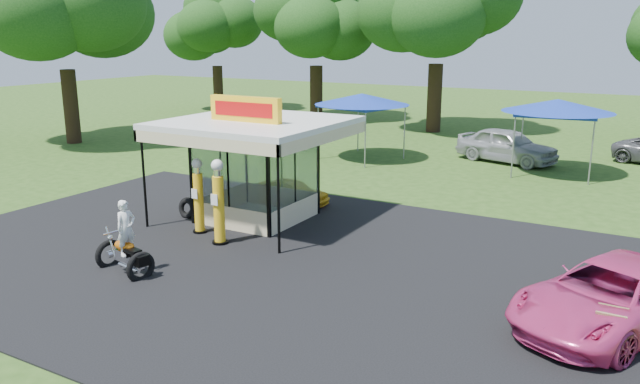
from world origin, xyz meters
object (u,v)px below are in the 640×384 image
Objects in this scene: gas_station_kiosk at (256,168)px; gas_pump_right at (219,204)px; kiosk_car at (292,192)px; bg_car_c at (507,145)px; pink_sedan at (612,296)px; motorcycle at (126,244)px; bg_car_a at (279,130)px; gas_pump_left at (199,198)px; a_frame_sign at (610,333)px; tent_east at (558,106)px; tent_west at (362,100)px.

gas_pump_right is at bearing -78.56° from gas_station_kiosk.
gas_pump_right is 0.92× the size of kiosk_car.
bg_car_c reaches higher than kiosk_car.
pink_sedan is at bearing -0.93° from gas_pump_right.
bg_car_a is at bearing 123.23° from motorcycle.
gas_pump_left is 4.46m from kiosk_car.
bg_car_c is at bearing 86.63° from motorcycle.
a_frame_sign is 17.19m from tent_east.
gas_pump_left is at bearing 110.50° from motorcycle.
kiosk_car is 12.78m from tent_east.
a_frame_sign is 12.99m from kiosk_car.
gas_pump_right reaches higher than bg_car_c.
gas_pump_left is 13.52m from tent_west.
gas_pump_right is 0.55× the size of tent_west.
gas_station_kiosk reaches higher than tent_west.
gas_station_kiosk is at bearing -121.01° from tent_east.
gas_pump_left is at bearing -159.04° from pink_sedan.
pink_sedan is 25.13m from bg_car_a.
tent_east reaches higher than gas_pump_left.
gas_pump_right reaches higher than a_frame_sign.
pink_sedan is at bearing 94.65° from a_frame_sign.
kiosk_car is 0.55× the size of pink_sedan.
motorcycle is at bearing -85.03° from tent_west.
tent_east is (-3.77, 15.17, 2.31)m from pink_sedan.
gas_station_kiosk is at bearing -180.00° from kiosk_car.
tent_east is (8.08, 14.46, 1.87)m from gas_pump_left.
bg_car_a is (-7.25, 15.62, -0.48)m from gas_pump_left.
bg_car_a is at bearing 117.67° from gas_pump_right.
pink_sedan is 15.81m from tent_east.
kiosk_car is at bearing 81.10° from gas_pump_left.
gas_station_kiosk is 5.50× the size of a_frame_sign.
a_frame_sign reaches higher than kiosk_car.
gas_pump_left is 0.50× the size of tent_east.
gas_pump_right is at bearing -178.84° from bg_car_c.
bg_car_a is (-7.85, 19.21, -0.14)m from motorcycle.
pink_sedan is (11.17, -2.86, -1.07)m from gas_station_kiosk.
pink_sedan is (10.63, -0.17, -0.53)m from gas_pump_right.
tent_east reaches higher than bg_car_a.
gas_pump_right is 14.17m from tent_west.
bg_car_a is (-19.10, 16.33, -0.04)m from pink_sedan.
motorcycle is at bearing -80.51° from gas_pump_left.
gas_station_kiosk is at bearing -169.97° from pink_sedan.
kiosk_car is at bearing 96.35° from gas_pump_right.
motorcycle reaches higher than pink_sedan.
a_frame_sign is at bearing -50.31° from tent_west.
gas_station_kiosk is 2.59× the size of motorcycle.
pink_sedan is at bearing -14.37° from gas_station_kiosk.
kiosk_car is at bearing 90.00° from gas_station_kiosk.
motorcycle reaches higher than a_frame_sign.
motorcycle is 0.51× the size of bg_car_a.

